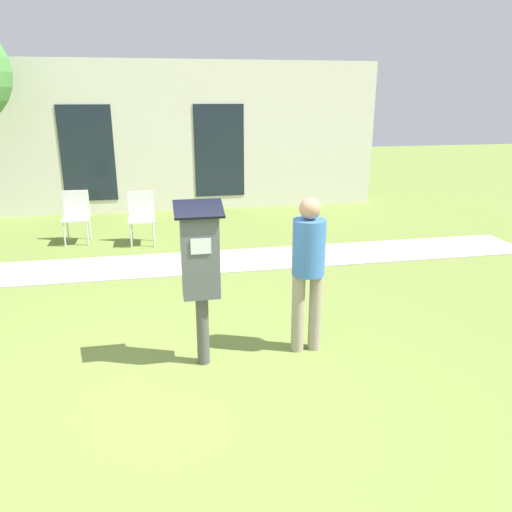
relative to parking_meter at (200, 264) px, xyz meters
The scene contains 7 objects.
ground_plane 1.20m from the parking_meter, 126.24° to the right, with size 40.00×40.00×0.00m, color olive.
sidewalk 3.21m from the parking_meter, 97.09° to the left, with size 12.00×1.10×0.02m.
building_facade 6.98m from the parking_meter, 93.10° to the left, with size 10.00×0.26×3.20m.
parking_meter is the anchor object (origin of this frame).
person_standing 1.06m from the parking_meter, ahead, with size 0.32×0.32×1.58m.
outdoor_chair_left 4.99m from the parking_meter, 111.06° to the left, with size 0.44×0.44×0.90m.
outdoor_chair_middle 4.41m from the parking_meter, 98.67° to the left, with size 0.44×0.44×0.90m.
Camera 1 is at (0.05, -3.82, 2.50)m, focal length 35.00 mm.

